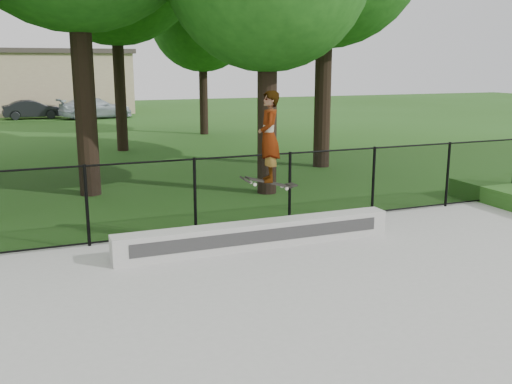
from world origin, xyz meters
TOP-DOWN VIEW (x-y plane):
  - grind_ledge at (0.81, 4.70)m, footprint 5.16×0.40m
  - car_b at (-2.54, 33.53)m, footprint 3.24×1.46m
  - car_c at (1.10, 32.43)m, footprint 4.31×2.42m
  - skater_airborne at (0.97, 4.57)m, footprint 0.82×0.66m
  - chainlink_fence at (0.00, 5.90)m, footprint 16.06×0.06m
  - distant_building at (-2.00, 38.00)m, footprint 12.40×6.40m

SIDE VIEW (x-z plane):
  - grind_ledge at x=0.81m, z-range 0.06..0.53m
  - car_b at x=-2.54m, z-range 0.00..1.15m
  - car_c at x=1.10m, z-range 0.00..1.29m
  - chainlink_fence at x=0.00m, z-range 0.06..1.56m
  - skater_airborne at x=0.97m, z-range 1.15..2.90m
  - distant_building at x=-2.00m, z-range 0.01..4.31m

